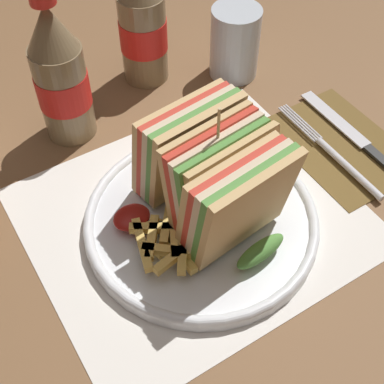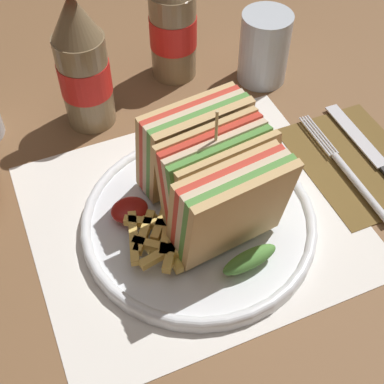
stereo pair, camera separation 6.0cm
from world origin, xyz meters
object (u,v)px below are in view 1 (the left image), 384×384
plate_main (201,220)px  knife (357,138)px  fork (338,158)px  coke_bottle_far (142,22)px  club_sandwich (215,177)px  coke_bottle_near (60,76)px  glass_near (235,47)px

plate_main → knife: plate_main is taller
fork → knife: fork is taller
fork → coke_bottle_far: (-0.12, 0.29, 0.08)m
club_sandwich → knife: bearing=2.4°
club_sandwich → knife: 0.25m
plate_main → knife: bearing=1.9°
coke_bottle_far → knife: bearing=-58.0°
coke_bottle_near → glass_near: (0.26, -0.01, -0.04)m
club_sandwich → coke_bottle_near: coke_bottle_near is taller
plate_main → coke_bottle_near: coke_bottle_near is taller
coke_bottle_far → glass_near: (0.11, -0.06, -0.04)m
knife → coke_bottle_near: (-0.31, 0.22, 0.08)m
club_sandwich → coke_bottle_far: coke_bottle_far is taller
plate_main → knife: 0.25m
knife → coke_bottle_near: coke_bottle_near is taller
coke_bottle_far → fork: bearing=-67.2°
fork → knife: (0.05, 0.02, -0.00)m
club_sandwich → coke_bottle_near: (-0.08, 0.23, 0.01)m
club_sandwich → coke_bottle_near: 0.24m
fork → coke_bottle_far: bearing=113.5°
knife → glass_near: glass_near is taller
club_sandwich → fork: size_ratio=0.96×
knife → glass_near: (-0.05, 0.21, 0.04)m
plate_main → glass_near: bearing=48.0°
coke_bottle_near → glass_near: coke_bottle_near is taller
coke_bottle_near → club_sandwich: bearing=-71.5°
coke_bottle_far → club_sandwich: bearing=-103.2°
club_sandwich → fork: (0.19, -0.01, -0.07)m
knife → glass_near: bearing=105.4°
fork → coke_bottle_near: (-0.26, 0.24, 0.08)m
coke_bottle_far → glass_near: 0.14m
plate_main → fork: size_ratio=1.38×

